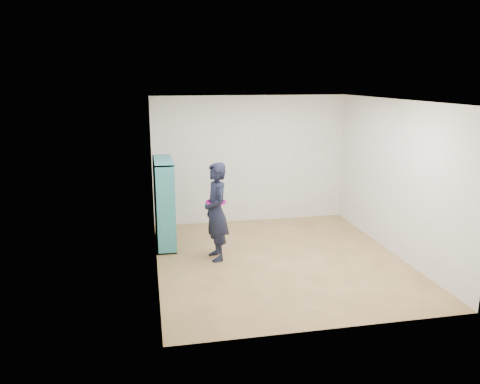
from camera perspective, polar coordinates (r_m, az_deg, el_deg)
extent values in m
plane|color=olive|center=(7.88, 4.83, -8.20)|extent=(4.50, 4.50, 0.00)
plane|color=white|center=(7.31, 5.25, 11.04)|extent=(4.50, 4.50, 0.00)
cube|color=silver|center=(7.20, -10.44, 0.36)|extent=(0.02, 4.50, 2.60)
cube|color=silver|center=(8.27, 18.47, 1.61)|extent=(0.02, 4.50, 2.60)
cube|color=silver|center=(9.63, 1.29, 3.96)|extent=(4.00, 0.02, 2.60)
cube|color=silver|center=(5.44, 11.67, -4.09)|extent=(4.00, 0.02, 2.60)
cube|color=teal|center=(7.92, -9.07, -2.30)|extent=(0.34, 0.02, 1.54)
cube|color=teal|center=(9.01, -9.38, -0.34)|extent=(0.34, 0.02, 1.54)
cube|color=teal|center=(8.69, -9.04, -6.10)|extent=(0.34, 1.16, 0.02)
cube|color=teal|center=(8.30, -9.44, 3.81)|extent=(0.34, 1.16, 0.02)
cube|color=teal|center=(8.46, -10.29, -1.31)|extent=(0.02, 1.16, 1.54)
cube|color=teal|center=(8.29, -9.18, -1.58)|extent=(0.31, 0.02, 1.50)
cube|color=teal|center=(8.64, -9.28, -0.94)|extent=(0.31, 0.02, 1.50)
cube|color=teal|center=(8.57, -9.14, -3.67)|extent=(0.31, 1.11, 0.02)
cube|color=teal|center=(8.47, -9.23, -1.26)|extent=(0.31, 1.11, 0.02)
cube|color=teal|center=(8.38, -9.33, 1.21)|extent=(0.31, 1.11, 0.02)
cube|color=beige|center=(8.32, -8.81, -6.63)|extent=(0.21, 0.14, 0.05)
cube|color=black|center=(8.12, -8.85, -3.52)|extent=(0.17, 0.15, 0.28)
cube|color=maroon|center=(8.02, -8.94, -0.99)|extent=(0.17, 0.15, 0.28)
cube|color=silver|center=(8.00, -9.10, 1.01)|extent=(0.21, 0.14, 0.08)
cube|color=navy|center=(8.60, -8.86, -5.43)|extent=(0.17, 0.15, 0.20)
cube|color=brown|center=(8.48, -8.96, -2.97)|extent=(0.17, 0.15, 0.22)
cube|color=#BFB28C|center=(8.45, -9.12, -0.92)|extent=(0.21, 0.14, 0.08)
cube|color=#26594C|center=(8.30, -9.15, 1.96)|extent=(0.17, 0.15, 0.22)
cube|color=beige|center=(8.94, -8.98, -4.58)|extent=(0.17, 0.15, 0.23)
cube|color=black|center=(8.91, -9.12, -2.73)|extent=(0.21, 0.14, 0.05)
cube|color=maroon|center=(8.74, -9.16, 0.06)|extent=(0.17, 0.15, 0.22)
cube|color=silver|center=(8.66, -9.25, 2.41)|extent=(0.17, 0.15, 0.21)
imported|color=black|center=(7.64, -2.93, -2.42)|extent=(0.47, 0.64, 1.62)
torus|color=#AC0D78|center=(7.60, -2.95, -1.22)|extent=(0.38, 0.38, 0.04)
cube|color=silver|center=(7.64, -4.13, -1.60)|extent=(0.05, 0.09, 0.13)
cube|color=black|center=(7.64, -4.13, -1.60)|extent=(0.05, 0.09, 0.13)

